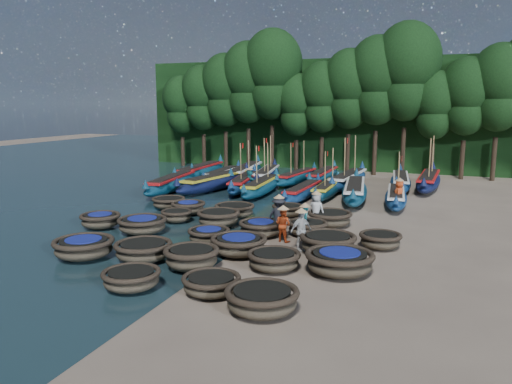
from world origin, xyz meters
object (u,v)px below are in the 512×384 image
(long_boat_5, at_px, (303,191))
(long_boat_6, at_px, (328,189))
(long_boat_13, at_px, (297,177))
(coracle_20, at_px, (169,202))
(long_boat_12, at_px, (267,175))
(fisherman_4, at_px, (301,229))
(coracle_5, at_px, (84,247))
(coracle_19, at_px, (380,240))
(fisherman_6, at_px, (399,193))
(coracle_2, at_px, (131,278))
(coracle_16, at_px, (219,218))
(long_boat_4, at_px, (262,186))
(coracle_3, at_px, (211,284))
(long_boat_8, at_px, (396,197))
(fisherman_2, at_px, (283,223))
(long_boat_17, at_px, (429,181))
(coracle_17, at_px, (261,228))
(coracle_8, at_px, (274,260))
(coracle_9, at_px, (340,261))
(long_boat_11, at_px, (246,172))
(long_boat_15, at_px, (348,180))
(fisherman_0, at_px, (316,209))
(long_boat_9, at_px, (200,171))
(long_boat_14, at_px, (323,176))
(long_boat_3, at_px, (244,183))
(fisherman_5, at_px, (250,179))
(coracle_14, at_px, (328,243))
(long_boat_10, at_px, (223,175))
(coracle_24, at_px, (330,218))
(coracle_4, at_px, (262,299))
(coracle_13, at_px, (239,244))
(long_boat_16, at_px, (401,182))
(coracle_22, at_px, (235,210))
(coracle_10, at_px, (100,220))
(coracle_18, at_px, (308,227))
(coracle_21, at_px, (188,207))
(long_boat_1, at_px, (172,183))
(fisherman_1, at_px, (305,219))
(fisherman_3, at_px, (279,215))
(coracle_15, at_px, (177,215))
(coracle_12, at_px, (209,235))
(coracle_7, at_px, (192,257))

(long_boat_5, bearing_deg, long_boat_6, 48.04)
(long_boat_13, bearing_deg, coracle_20, -103.35)
(long_boat_12, bearing_deg, fisherman_4, -75.45)
(fisherman_4, bearing_deg, coracle_5, 156.39)
(coracle_19, distance_m, fisherman_6, 8.53)
(coracle_2, bearing_deg, coracle_16, 95.56)
(long_boat_4, bearing_deg, coracle_3, -78.57)
(long_boat_8, relative_size, fisherman_2, 4.24)
(long_boat_5, bearing_deg, long_boat_17, 45.08)
(coracle_17, xyz_separation_m, long_boat_5, (-0.59, 9.51, 0.08))
(coracle_8, bearing_deg, coracle_9, 8.98)
(long_boat_11, relative_size, long_boat_17, 1.04)
(long_boat_15, height_order, fisherman_0, long_boat_15)
(coracle_16, xyz_separation_m, coracle_20, (-4.50, 2.89, -0.08))
(long_boat_9, xyz_separation_m, long_boat_17, (17.44, 1.37, -0.02))
(long_boat_14, bearing_deg, coracle_8, -80.07)
(long_boat_3, height_order, fisherman_5, long_boat_3)
(coracle_3, height_order, long_boat_15, long_boat_15)
(coracle_9, height_order, coracle_14, coracle_9)
(long_boat_10, bearing_deg, long_boat_3, -48.50)
(coracle_20, relative_size, coracle_24, 0.87)
(coracle_4, relative_size, coracle_13, 0.90)
(coracle_4, relative_size, long_boat_16, 0.31)
(coracle_22, distance_m, fisherman_2, 5.29)
(long_boat_6, height_order, fisherman_6, long_boat_6)
(coracle_9, height_order, coracle_10, coracle_9)
(coracle_18, bearing_deg, coracle_16, 179.74)
(coracle_4, distance_m, fisherman_6, 16.63)
(coracle_13, relative_size, long_boat_11, 0.30)
(coracle_21, distance_m, long_boat_3, 8.33)
(long_boat_1, bearing_deg, fisherman_6, -10.37)
(coracle_20, xyz_separation_m, long_boat_13, (4.38, 11.62, 0.12))
(coracle_10, xyz_separation_m, fisherman_1, (9.82, 1.76, 0.46))
(coracle_5, bearing_deg, coracle_17, 45.84)
(coracle_5, relative_size, long_boat_15, 0.28)
(coracle_8, xyz_separation_m, fisherman_0, (-0.13, 6.94, 0.51))
(long_boat_11, xyz_separation_m, long_boat_13, (4.42, -0.56, -0.10))
(long_boat_5, distance_m, fisherman_3, 9.04)
(long_boat_5, bearing_deg, long_boat_1, -174.86)
(coracle_15, distance_m, long_boat_10, 13.98)
(coracle_21, xyz_separation_m, fisherman_1, (7.25, -2.47, 0.47))
(coracle_4, relative_size, fisherman_2, 1.44)
(coracle_14, bearing_deg, fisherman_3, 142.29)
(long_boat_3, height_order, long_boat_13, long_boat_3)
(coracle_5, xyz_separation_m, coracle_12, (3.69, 3.62, -0.07))
(coracle_12, relative_size, coracle_19, 1.13)
(coracle_18, distance_m, long_boat_8, 9.29)
(coracle_2, xyz_separation_m, coracle_19, (7.08, 7.64, 0.01))
(coracle_3, bearing_deg, long_boat_4, 104.74)
(coracle_7, height_order, coracle_18, coracle_7)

